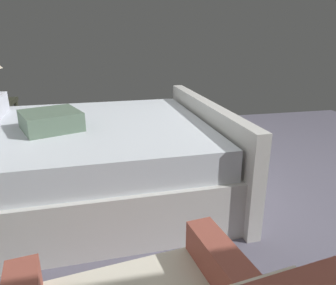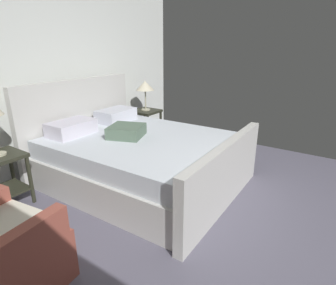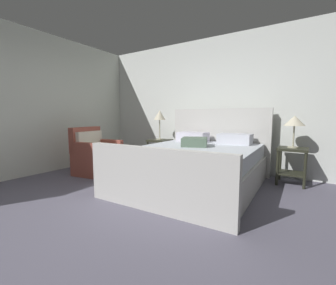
% 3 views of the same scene
% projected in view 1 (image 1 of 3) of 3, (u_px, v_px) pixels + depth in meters
% --- Properties ---
extents(ground_plane, '(5.18, 5.65, 0.02)m').
position_uv_depth(ground_plane, '(256.00, 193.00, 2.76)').
color(ground_plane, slate).
extents(bed, '(1.98, 2.39, 1.26)m').
position_uv_depth(bed, '(70.00, 157.00, 2.60)').
color(bed, silver).
rests_on(bed, ground).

